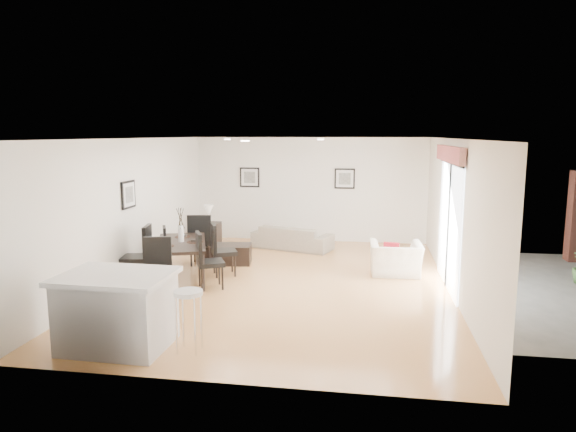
% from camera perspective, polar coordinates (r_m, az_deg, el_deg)
% --- Properties ---
extents(ground, '(8.00, 8.00, 0.00)m').
position_cam_1_polar(ground, '(9.76, -0.30, -7.46)').
color(ground, tan).
rests_on(ground, ground).
extents(wall_back, '(6.00, 0.04, 2.70)m').
position_cam_1_polar(wall_back, '(13.40, 2.45, 2.96)').
color(wall_back, white).
rests_on(wall_back, ground).
extents(wall_front, '(6.00, 0.04, 2.70)m').
position_cam_1_polar(wall_front, '(5.63, -6.90, -5.69)').
color(wall_front, white).
rests_on(wall_front, ground).
extents(wall_left, '(0.04, 8.00, 2.70)m').
position_cam_1_polar(wall_left, '(10.37, -16.89, 0.78)').
color(wall_left, white).
rests_on(wall_left, ground).
extents(wall_right, '(0.04, 8.00, 2.70)m').
position_cam_1_polar(wall_right, '(9.46, 17.93, -0.04)').
color(wall_right, white).
rests_on(wall_right, ground).
extents(ceiling, '(6.00, 8.00, 0.02)m').
position_cam_1_polar(ceiling, '(9.36, -0.31, 8.60)').
color(ceiling, white).
rests_on(ceiling, wall_back).
extents(sofa, '(2.08, 1.30, 0.57)m').
position_cam_1_polar(sofa, '(12.55, 0.48, -2.38)').
color(sofa, gray).
rests_on(sofa, ground).
extents(armchair, '(1.03, 0.91, 0.65)m').
position_cam_1_polar(armchair, '(10.46, 11.86, -4.67)').
color(armchair, '#F0E6CF').
rests_on(armchair, ground).
extents(dining_table, '(1.43, 1.98, 0.75)m').
position_cam_1_polar(dining_table, '(10.04, -11.76, -3.24)').
color(dining_table, black).
rests_on(dining_table, ground).
extents(dining_chair_wnear, '(0.58, 0.58, 1.12)m').
position_cam_1_polar(dining_chair_wnear, '(9.90, -16.00, -3.85)').
color(dining_chair_wnear, black).
rests_on(dining_chair_wnear, ground).
extents(dining_chair_wfar, '(0.55, 0.55, 0.93)m').
position_cam_1_polar(dining_chair_wfar, '(10.74, -14.05, -3.34)').
color(dining_chair_wfar, black).
rests_on(dining_chair_wfar, ground).
extents(dining_chair_enear, '(0.62, 0.62, 1.04)m').
position_cam_1_polar(dining_chair_enear, '(9.40, -9.16, -4.56)').
color(dining_chair_enear, black).
rests_on(dining_chair_enear, ground).
extents(dining_chair_efar, '(0.61, 0.61, 1.04)m').
position_cam_1_polar(dining_chair_efar, '(10.23, -7.61, -3.40)').
color(dining_chair_efar, black).
rests_on(dining_chair_efar, ground).
extents(dining_chair_head, '(0.56, 0.56, 1.04)m').
position_cam_1_polar(dining_chair_head, '(9.07, -14.33, -5.24)').
color(dining_chair_head, black).
rests_on(dining_chair_head, ground).
extents(dining_chair_foot, '(0.56, 0.56, 1.11)m').
position_cam_1_polar(dining_chair_foot, '(11.05, -9.69, -2.31)').
color(dining_chair_foot, black).
rests_on(dining_chair_foot, ground).
extents(vase, '(0.72, 1.17, 0.66)m').
position_cam_1_polar(vase, '(9.96, -11.83, -1.16)').
color(vase, white).
rests_on(vase, dining_table).
extents(coffee_table, '(1.09, 0.75, 0.41)m').
position_cam_1_polar(coffee_table, '(11.25, -6.76, -4.21)').
color(coffee_table, black).
rests_on(coffee_table, ground).
extents(side_table, '(0.49, 0.49, 0.65)m').
position_cam_1_polar(side_table, '(12.66, -8.72, -2.19)').
color(side_table, black).
rests_on(side_table, ground).
extents(table_lamp, '(0.23, 0.23, 0.43)m').
position_cam_1_polar(table_lamp, '(12.56, -8.79, 0.53)').
color(table_lamp, white).
rests_on(table_lamp, side_table).
extents(cushion, '(0.31, 0.14, 0.30)m').
position_cam_1_polar(cushion, '(10.33, 11.41, -3.73)').
color(cushion, maroon).
rests_on(cushion, armchair).
extents(kitchen_island, '(1.44, 1.12, 0.99)m').
position_cam_1_polar(kitchen_island, '(7.18, -18.45, -9.89)').
color(kitchen_island, silver).
rests_on(kitchen_island, ground).
extents(bar_stool, '(0.37, 0.37, 0.81)m').
position_cam_1_polar(bar_stool, '(6.73, -11.01, -9.08)').
color(bar_stool, silver).
rests_on(bar_stool, ground).
extents(framed_print_back_left, '(0.52, 0.04, 0.52)m').
position_cam_1_polar(framed_print_back_left, '(13.61, -4.28, 4.31)').
color(framed_print_back_left, black).
rests_on(framed_print_back_left, wall_back).
extents(framed_print_back_right, '(0.52, 0.04, 0.52)m').
position_cam_1_polar(framed_print_back_right, '(13.27, 6.32, 4.15)').
color(framed_print_back_right, black).
rests_on(framed_print_back_right, wall_back).
extents(framed_print_left_wall, '(0.04, 0.52, 0.52)m').
position_cam_1_polar(framed_print_left_wall, '(10.14, -17.31, 2.29)').
color(framed_print_left_wall, black).
rests_on(framed_print_left_wall, wall_left).
extents(sliding_door, '(0.12, 2.70, 2.57)m').
position_cam_1_polar(sliding_door, '(9.71, 17.49, 2.08)').
color(sliding_door, white).
rests_on(sliding_door, wall_right).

